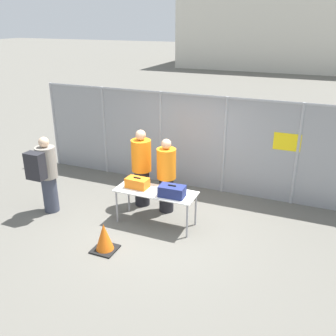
# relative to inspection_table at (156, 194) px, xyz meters

# --- Properties ---
(ground_plane) EXTENTS (120.00, 120.00, 0.00)m
(ground_plane) POSITION_rel_inspection_table_xyz_m (0.03, -0.04, -0.69)
(ground_plane) COLOR #605E56
(fence_section) EXTENTS (8.45, 0.07, 2.40)m
(fence_section) POSITION_rel_inspection_table_xyz_m (0.04, 2.09, 0.56)
(fence_section) COLOR #9EA0A5
(fence_section) RESTS_ON ground_plane
(inspection_table) EXTENTS (1.70, 0.64, 0.76)m
(inspection_table) POSITION_rel_inspection_table_xyz_m (0.00, 0.00, 0.00)
(inspection_table) COLOR silver
(inspection_table) RESTS_ON ground_plane
(suitcase_orange) EXTENTS (0.48, 0.30, 0.23)m
(suitcase_orange) POSITION_rel_inspection_table_xyz_m (-0.43, 0.01, 0.17)
(suitcase_orange) COLOR orange
(suitcase_orange) RESTS_ON inspection_table
(suitcase_navy) EXTENTS (0.53, 0.32, 0.25)m
(suitcase_navy) POSITION_rel_inspection_table_xyz_m (0.40, -0.09, 0.18)
(suitcase_navy) COLOR navy
(suitcase_navy) RESTS_ON inspection_table
(traveler_hooded) EXTENTS (0.43, 0.67, 1.74)m
(traveler_hooded) POSITION_rel_inspection_table_xyz_m (-2.41, -0.46, 0.27)
(traveler_hooded) COLOR #383D4C
(traveler_hooded) RESTS_ON ground_plane
(security_worker_near) EXTENTS (0.42, 0.42, 1.70)m
(security_worker_near) POSITION_rel_inspection_table_xyz_m (-0.02, 0.61, 0.19)
(security_worker_near) COLOR black
(security_worker_near) RESTS_ON ground_plane
(security_worker_far) EXTENTS (0.45, 0.45, 1.81)m
(security_worker_far) POSITION_rel_inspection_table_xyz_m (-0.66, 0.68, 0.24)
(security_worker_far) COLOR black
(security_worker_far) RESTS_ON ground_plane
(utility_trailer) EXTENTS (4.40, 2.11, 0.71)m
(utility_trailer) POSITION_rel_inspection_table_xyz_m (1.17, 4.55, -0.28)
(utility_trailer) COLOR silver
(utility_trailer) RESTS_ON ground_plane
(distant_hangar) EXTENTS (16.96, 8.07, 7.98)m
(distant_hangar) POSITION_rel_inspection_table_xyz_m (-1.00, 28.79, 3.30)
(distant_hangar) COLOR beige
(distant_hangar) RESTS_ON ground_plane
(traffic_cone) EXTENTS (0.45, 0.45, 0.56)m
(traffic_cone) POSITION_rel_inspection_table_xyz_m (-0.48, -1.28, -0.43)
(traffic_cone) COLOR black
(traffic_cone) RESTS_ON ground_plane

